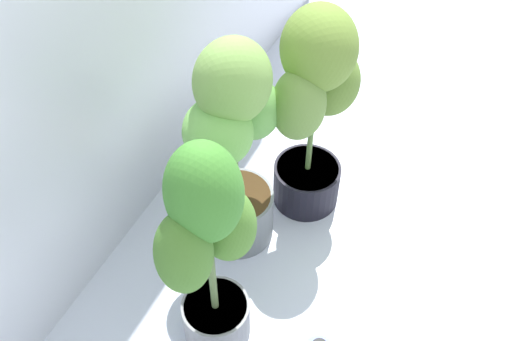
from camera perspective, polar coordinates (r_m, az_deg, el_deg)
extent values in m
plane|color=silver|center=(1.97, 10.87, -12.17)|extent=(8.00, 8.00, 0.00)
cylinder|color=slate|center=(2.01, -1.79, -4.16)|extent=(0.24, 0.24, 0.19)
cylinder|color=#432E17|center=(1.94, -1.85, -2.52)|extent=(0.22, 0.22, 0.02)
cylinder|color=#57723E|center=(1.74, -2.07, 3.33)|extent=(0.02, 0.02, 0.54)
ellipsoid|color=#7CA950|center=(1.60, -2.27, 8.57)|extent=(0.29, 0.29, 0.27)
ellipsoid|color=#76BA55|center=(1.66, -3.69, 3.74)|extent=(0.29, 0.29, 0.20)
ellipsoid|color=#6FAF53|center=(1.76, -0.19, 5.92)|extent=(0.22, 0.22, 0.21)
cylinder|color=gray|center=(1.82, -3.83, -14.03)|extent=(0.20, 0.20, 0.15)
cylinder|color=#433720|center=(1.76, -3.94, -12.97)|extent=(0.18, 0.18, 0.02)
cylinder|color=#627B47|center=(1.52, -4.51, -7.52)|extent=(0.02, 0.02, 0.57)
ellipsoid|color=#40842F|center=(1.34, -5.05, -2.21)|extent=(0.19, 0.19, 0.30)
ellipsoid|color=#497B2D|center=(1.43, -6.97, -7.94)|extent=(0.17, 0.16, 0.27)
ellipsoid|color=#4E822F|center=(1.50, -2.79, -5.24)|extent=(0.17, 0.18, 0.25)
cylinder|color=black|center=(2.13, 4.87, -1.17)|extent=(0.24, 0.24, 0.16)
cylinder|color=#3B361B|center=(2.08, 4.99, 0.14)|extent=(0.22, 0.22, 0.02)
cylinder|color=#5F8141|center=(1.87, 5.58, 6.25)|extent=(0.02, 0.02, 0.57)
ellipsoid|color=olive|center=(1.74, 6.10, 11.65)|extent=(0.24, 0.25, 0.27)
ellipsoid|color=olive|center=(1.77, 4.14, 6.37)|extent=(0.19, 0.18, 0.25)
ellipsoid|color=olive|center=(1.90, 7.13, 8.53)|extent=(0.27, 0.27, 0.24)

